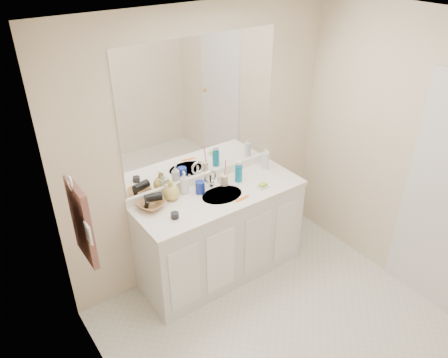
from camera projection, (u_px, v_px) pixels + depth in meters
The scene contains 28 objects.
floor at pixel (295, 343), 3.47m from camera, with size 2.60×2.60×0.00m, color beige.
ceiling at pixel (333, 32), 2.26m from camera, with size 2.60×2.60×0.02m, color white.
wall_back at pixel (202, 149), 3.78m from camera, with size 2.60×0.02×2.40m, color beige.
wall_left at pixel (127, 307), 2.22m from camera, with size 0.02×2.60×2.40m, color beige.
wall_right at pixel (425, 166), 3.52m from camera, with size 0.02×2.60×2.40m, color beige.
vanity_cabinet at pixel (221, 236), 3.98m from camera, with size 1.50×0.55×0.85m, color silver.
countertop at pixel (221, 195), 3.76m from camera, with size 1.52×0.57×0.03m, color white.
backsplash at pixel (204, 177), 3.91m from camera, with size 1.52×0.03×0.08m, color white.
sink_basin at pixel (222, 196), 3.74m from camera, with size 0.37×0.37×0.02m, color #B4B19D.
faucet at pixel (210, 180), 3.83m from camera, with size 0.02×0.02×0.11m, color silver.
mirror at pixel (202, 110), 3.59m from camera, with size 1.48×0.01×1.20m, color white.
blue_mug at pixel (200, 187), 3.73m from camera, with size 0.08×0.08×0.11m, color navy.
tan_cup at pixel (224, 180), 3.86m from camera, with size 0.07×0.07×0.09m, color beige.
toothbrush at pixel (225, 170), 3.81m from camera, with size 0.01×0.01×0.20m, color #FB426C.
mouthwash_bottle at pixel (239, 173), 3.90m from camera, with size 0.07×0.07×0.16m, color #0C7298.
clear_pump_bottle at pixel (265, 161), 4.10m from camera, with size 0.06×0.06×0.16m, color silver.
soap_dish at pixel (263, 187), 3.84m from camera, with size 0.10×0.08×0.01m, color silver.
green_soap at pixel (263, 185), 3.83m from camera, with size 0.07×0.05×0.02m, color #9DD032.
orange_comb at pixel (242, 199), 3.68m from camera, with size 0.14×0.03×0.01m, color orange.
dark_jar at pixel (175, 215), 3.43m from camera, with size 0.07×0.07×0.05m, color black.
soap_bottle_white at pixel (184, 182), 3.71m from camera, with size 0.08×0.08×0.21m, color silver.
soap_bottle_cream at pixel (171, 188), 3.66m from camera, with size 0.08×0.08×0.18m, color beige.
soap_bottle_yellow at pixel (171, 190), 3.63m from camera, with size 0.14×0.14×0.17m, color gold.
wicker_basket at pixel (152, 205), 3.55m from camera, with size 0.21×0.21×0.05m, color #A67543.
hair_dryer at pixel (153, 197), 3.53m from camera, with size 0.07×0.07×0.14m, color black.
towel_ring at pixel (70, 183), 2.60m from camera, with size 0.11×0.11×0.01m, color silver.
hand_towel at pixel (82, 223), 2.76m from camera, with size 0.04×0.32×0.55m, color #53322C.
switch_plate at pixel (88, 233), 2.58m from camera, with size 0.01×0.09×0.13m, color white.
Camera 1 is at (-1.81, -1.58, 2.88)m, focal length 35.00 mm.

